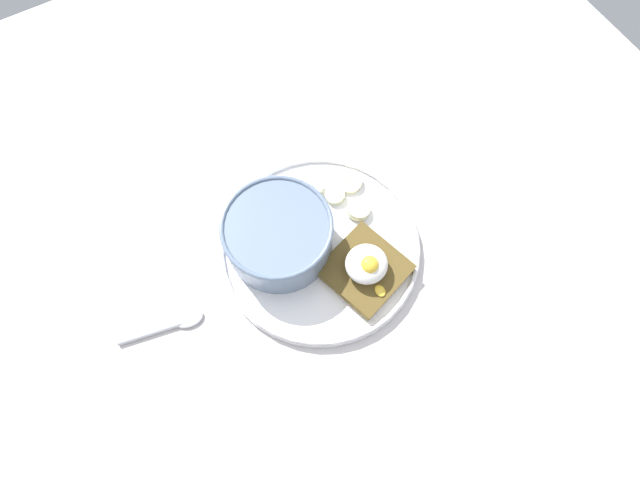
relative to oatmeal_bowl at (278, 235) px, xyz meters
The scene contains 10 objects.
ground_plane 7.31cm from the oatmeal_bowl, 32.62° to the right, with size 120.00×120.00×2.00cm, color beige.
plate 6.18cm from the oatmeal_bowl, 32.62° to the right, with size 26.04×26.04×1.60cm.
oatmeal_bowl is the anchor object (origin of this frame).
toast_slice 11.68cm from the oatmeal_bowl, 49.44° to the right, with size 11.41×11.41×1.59cm.
poached_egg 11.54cm from the oatmeal_bowl, 49.76° to the right, with size 5.24×6.79×3.55cm.
banana_slice_front 10.26cm from the oatmeal_bowl, 13.77° to the left, with size 3.18×3.14×1.09cm.
banana_slice_left 11.51cm from the oatmeal_bowl, ahead, with size 3.48×3.38×1.46cm.
banana_slice_back 13.06cm from the oatmeal_bowl, 14.16° to the left, with size 4.83×4.82×1.33cm.
banana_slice_right 9.45cm from the oatmeal_bowl, 31.90° to the left, with size 3.79×3.78×1.16cm.
spoon 17.14cm from the oatmeal_bowl, behind, with size 10.82×3.74×0.80cm.
Camera 1 is at (-11.82, -20.50, 63.04)cm, focal length 28.00 mm.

